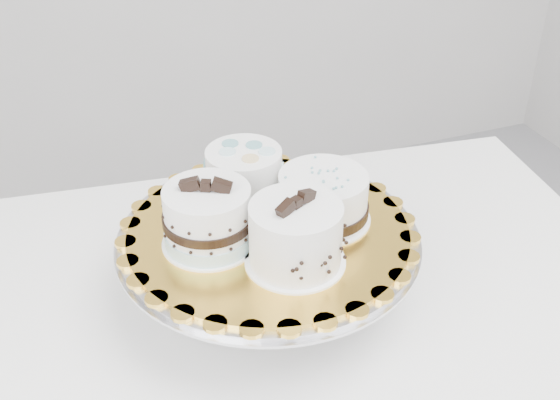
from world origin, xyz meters
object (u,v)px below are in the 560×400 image
object	(u,v)px
cake_dots	(244,175)
cake_ribbon	(324,199)
cake_stand	(269,253)
cake_swirl	(296,237)
table	(252,359)
cake_board	(268,231)
cake_banded	(208,219)

from	to	relation	value
cake_dots	cake_ribbon	bearing A→B (deg)	-60.78
cake_stand	cake_swirl	bearing A→B (deg)	-84.82
cake_stand	cake_dots	world-z (taller)	cake_dots
cake_stand	cake_swirl	size ratio (longest dim) A/B	2.66
table	cake_stand	world-z (taller)	cake_stand
cake_board	cake_banded	xyz separation A→B (m)	(-0.08, -0.00, 0.04)
cake_banded	table	bearing A→B (deg)	-4.77
cake_banded	cake_dots	distance (m)	0.11
cake_board	cake_banded	bearing A→B (deg)	-178.79
cake_swirl	cake_ribbon	size ratio (longest dim) A/B	0.98
table	cake_dots	world-z (taller)	cake_dots
cake_swirl	cake_dots	size ratio (longest dim) A/B	1.18
cake_board	cake_banded	size ratio (longest dim) A/B	2.54
cake_swirl	cake_banded	world-z (taller)	same
cake_swirl	cake_banded	xyz separation A→B (m)	(-0.09, 0.08, -0.00)
cake_board	cake_swirl	distance (m)	0.09
table	cake_stand	bearing A→B (deg)	43.83
table	cake_stand	distance (m)	0.17
table	cake_board	xyz separation A→B (m)	(0.04, 0.03, 0.20)
table	cake_ribbon	distance (m)	0.26
cake_stand	cake_ribbon	bearing A→B (deg)	-2.73
cake_stand	cake_ribbon	xyz separation A→B (m)	(0.08, -0.00, 0.07)
cake_swirl	cake_ribbon	xyz separation A→B (m)	(0.07, 0.07, -0.01)
table	cake_stand	xyz separation A→B (m)	(0.04, 0.03, 0.16)
cake_dots	cake_stand	bearing A→B (deg)	-101.29
table	cake_ribbon	size ratio (longest dim) A/B	7.95
cake_stand	cake_swirl	distance (m)	0.11
cake_stand	cake_dots	bearing A→B (deg)	94.02
table	cake_ribbon	bearing A→B (deg)	18.70
table	cake_board	size ratio (longest dim) A/B	3.31
cake_stand	cake_banded	distance (m)	0.11
cake_swirl	cake_dots	distance (m)	0.16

